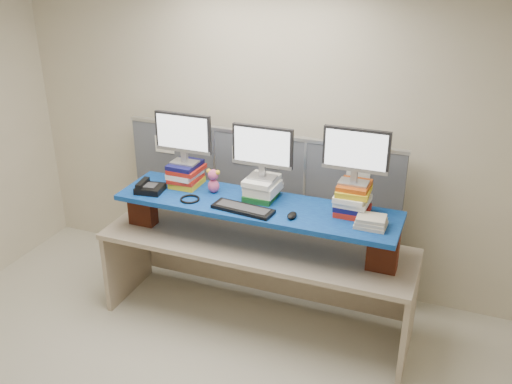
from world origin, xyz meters
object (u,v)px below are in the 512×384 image
at_px(monitor_right, 356,153).
at_px(keyboard, 243,209).
at_px(monitor_center, 262,149).
at_px(monitor_left, 183,135).
at_px(desk_phone, 149,188).
at_px(desk, 256,258).
at_px(blue_board, 256,206).

bearing_deg(monitor_right, keyboard, -160.86).
bearing_deg(monitor_center, monitor_left, -180.00).
xyz_separation_m(monitor_left, desk_phone, (-0.22, -0.23, -0.42)).
relative_size(desk, monitor_right, 5.24).
bearing_deg(monitor_center, monitor_right, 0.00).
xyz_separation_m(blue_board, monitor_center, (0.01, 0.12, 0.44)).
distance_m(desk, blue_board, 0.49).
distance_m(monitor_left, monitor_center, 0.70).
bearing_deg(keyboard, monitor_right, 25.43).
xyz_separation_m(blue_board, monitor_right, (0.75, 0.12, 0.51)).
bearing_deg(keyboard, blue_board, 79.47).
height_order(desk, blue_board, blue_board).
height_order(monitor_right, desk_phone, monitor_right).
xyz_separation_m(desk, monitor_center, (0.01, 0.12, 0.93)).
bearing_deg(monitor_center, blue_board, -94.05).
bearing_deg(monitor_left, desk, -9.71).
height_order(monitor_center, monitor_right, monitor_right).
bearing_deg(monitor_right, monitor_center, -180.00).
relative_size(monitor_center, desk_phone, 2.07).
relative_size(monitor_left, monitor_right, 1.00).
xyz_separation_m(monitor_right, desk_phone, (-1.66, -0.24, -0.46)).
xyz_separation_m(monitor_left, keyboard, (0.65, -0.27, -0.44)).
height_order(blue_board, desk_phone, desk_phone).
bearing_deg(desk_phone, desk, -0.91).
height_order(blue_board, keyboard, keyboard).
bearing_deg(desk, desk_phone, -173.12).
height_order(monitor_right, keyboard, monitor_right).
distance_m(blue_board, keyboard, 0.17).
height_order(keyboard, desk_phone, desk_phone).
relative_size(desk, monitor_center, 5.24).
relative_size(blue_board, monitor_left, 4.60).
height_order(monitor_left, desk_phone, monitor_left).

